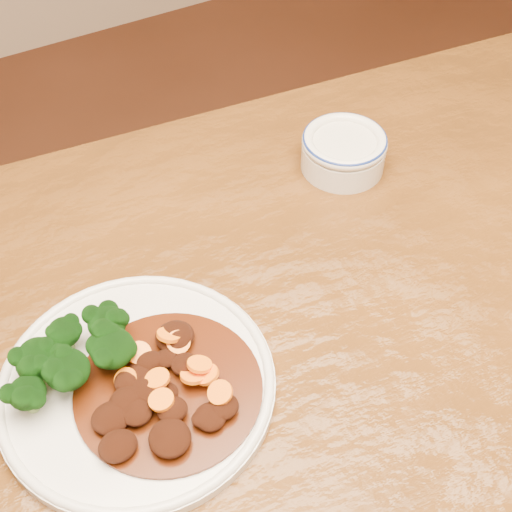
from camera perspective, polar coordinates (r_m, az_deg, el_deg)
dining_table at (r=0.85m, az=3.90°, el=-10.89°), size 1.58×1.04×0.75m
dinner_plate at (r=0.76m, az=-9.51°, el=-10.08°), size 0.29×0.29×0.02m
broccoli_florets at (r=0.75m, az=-14.74°, el=-7.69°), size 0.14×0.09×0.05m
mince_stew at (r=0.74m, az=-7.63°, el=-10.81°), size 0.19×0.19×0.03m
dip_bowl at (r=0.98m, az=7.03°, el=8.41°), size 0.12×0.12×0.05m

